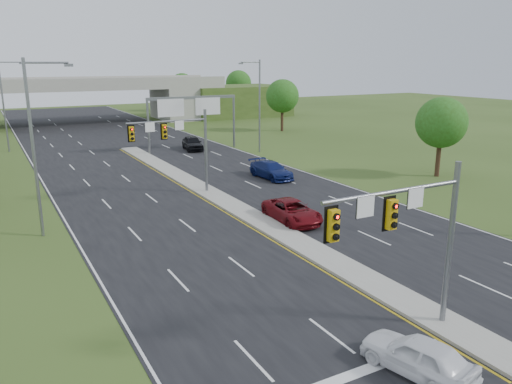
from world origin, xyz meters
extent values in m
plane|color=#334A1A|center=(0.00, 0.00, 0.00)|extent=(240.00, 240.00, 0.00)
cube|color=black|center=(0.00, 35.00, 0.01)|extent=(24.00, 160.00, 0.02)
cube|color=gray|center=(0.00, 23.00, 0.10)|extent=(2.00, 54.00, 0.16)
cube|color=gold|center=(-1.15, 23.00, 0.03)|extent=(0.12, 54.00, 0.01)
cube|color=gold|center=(1.15, 23.00, 0.03)|extent=(0.12, 54.00, 0.01)
cube|color=silver|center=(-11.80, 35.00, 0.03)|extent=(0.12, 160.00, 0.01)
cube|color=silver|center=(11.80, 35.00, 0.03)|extent=(0.12, 160.00, 0.01)
cube|color=silver|center=(-6.50, -1.00, 0.03)|extent=(10.50, 0.50, 0.01)
cylinder|color=slate|center=(0.00, 0.00, 3.50)|extent=(0.24, 0.24, 7.00)
cylinder|color=slate|center=(-3.25, 0.00, 6.20)|extent=(6.50, 0.16, 0.16)
cube|color=gold|center=(-3.58, -0.25, 5.45)|extent=(0.35, 0.25, 1.10)
cube|color=gold|center=(-6.17, -0.25, 5.45)|extent=(0.35, 0.25, 1.10)
cube|color=black|center=(-3.58, -0.11, 5.45)|extent=(0.55, 0.04, 1.30)
cube|color=black|center=(-6.17, -0.11, 5.45)|extent=(0.55, 0.04, 1.30)
sphere|color=#FF0C05|center=(-3.58, -0.38, 5.80)|extent=(0.20, 0.20, 0.20)
sphere|color=#FF0C05|center=(-6.17, -0.38, 5.80)|extent=(0.20, 0.20, 0.20)
cube|color=white|center=(-4.68, -0.10, 5.85)|extent=(0.75, 0.04, 0.75)
cube|color=white|center=(-2.27, -0.10, 5.85)|extent=(0.75, 0.04, 0.75)
cylinder|color=slate|center=(0.00, 25.00, 3.50)|extent=(0.24, 0.24, 7.00)
cylinder|color=slate|center=(-3.25, 25.00, 6.20)|extent=(6.50, 0.16, 0.16)
cube|color=gold|center=(-3.58, 24.75, 5.45)|extent=(0.35, 0.25, 1.10)
cube|color=gold|center=(-6.17, 24.75, 5.45)|extent=(0.35, 0.25, 1.10)
cube|color=black|center=(-3.58, 24.89, 5.45)|extent=(0.55, 0.04, 1.30)
cube|color=black|center=(-6.17, 24.89, 5.45)|extent=(0.55, 0.04, 1.30)
sphere|color=#FF0C05|center=(-3.58, 24.62, 5.80)|extent=(0.20, 0.20, 0.20)
sphere|color=#FF0C05|center=(-6.17, 24.62, 5.80)|extent=(0.20, 0.20, 0.20)
cube|color=white|center=(-4.68, 24.90, 5.85)|extent=(0.75, 0.04, 0.75)
cube|color=white|center=(-2.27, 24.90, 5.85)|extent=(0.75, 0.04, 0.75)
cylinder|color=slate|center=(1.20, 45.00, 3.30)|extent=(0.28, 0.28, 6.60)
cylinder|color=slate|center=(12.50, 45.00, 3.30)|extent=(0.28, 0.28, 6.60)
cube|color=slate|center=(6.85, 45.00, 6.50)|extent=(11.50, 0.35, 0.35)
cube|color=#0C5825|center=(4.00, 44.80, 5.40)|extent=(3.20, 0.08, 2.00)
cube|color=#0C5825|center=(8.80, 44.80, 5.40)|extent=(3.20, 0.08, 2.00)
cube|color=silver|center=(4.00, 44.75, 5.40)|extent=(3.30, 0.03, 2.10)
cube|color=silver|center=(8.80, 44.75, 5.40)|extent=(3.30, 0.03, 2.10)
cube|color=gray|center=(17.00, 80.00, 3.00)|extent=(6.00, 12.00, 6.00)
cube|color=#334A1A|center=(30.00, 80.00, 3.00)|extent=(20.00, 14.00, 6.00)
cube|color=gray|center=(0.00, 80.00, 6.60)|extent=(50.00, 12.00, 1.20)
cube|color=gray|center=(0.00, 74.20, 7.65)|extent=(50.00, 0.40, 0.90)
cube|color=gray|center=(0.00, 85.80, 7.65)|extent=(50.00, 0.40, 0.90)
cylinder|color=slate|center=(-13.50, 20.00, 5.50)|extent=(0.20, 0.20, 11.00)
cylinder|color=slate|center=(-12.25, 20.00, 10.70)|extent=(2.50, 0.12, 0.12)
cube|color=slate|center=(-11.00, 20.00, 10.55)|extent=(0.50, 0.25, 0.18)
cylinder|color=slate|center=(-13.50, 55.00, 5.50)|extent=(0.20, 0.20, 11.00)
cylinder|color=slate|center=(-12.25, 55.00, 10.70)|extent=(2.50, 0.12, 0.12)
cube|color=slate|center=(-11.00, 55.00, 10.55)|extent=(0.50, 0.25, 0.18)
cylinder|color=slate|center=(13.50, 40.00, 5.50)|extent=(0.20, 0.20, 11.00)
cylinder|color=slate|center=(12.25, 40.00, 10.70)|extent=(2.50, 0.12, 0.12)
cube|color=slate|center=(11.00, 40.00, 10.55)|extent=(0.50, 0.25, 0.18)
cylinder|color=#382316|center=(22.00, 20.00, 2.00)|extent=(0.44, 0.44, 4.00)
sphere|color=#264A13|center=(22.00, 20.00, 5.20)|extent=(4.80, 4.80, 4.80)
cylinder|color=#382316|center=(26.00, 55.00, 2.12)|extent=(0.44, 0.44, 4.25)
sphere|color=#264A13|center=(26.00, 55.00, 5.53)|extent=(5.20, 5.20, 5.20)
cylinder|color=#382316|center=(24.00, 94.00, 2.12)|extent=(0.44, 0.44, 4.25)
sphere|color=#264A13|center=(24.00, 94.00, 5.53)|extent=(5.60, 5.60, 5.60)
cylinder|color=#382316|center=(38.00, 94.00, 2.25)|extent=(0.44, 0.44, 4.50)
sphere|color=#264A13|center=(38.00, 94.00, 5.85)|extent=(6.00, 6.00, 6.00)
imported|color=white|center=(-3.57, -2.00, 0.73)|extent=(2.61, 4.44, 1.42)
imported|color=#630910|center=(2.01, 14.83, 0.76)|extent=(2.71, 5.43, 1.48)
imported|color=#0D1952|center=(7.50, 26.99, 0.80)|extent=(2.49, 5.51, 1.57)
imported|color=black|center=(6.81, 45.29, 0.88)|extent=(2.89, 5.33, 1.72)
camera|label=1|loc=(-16.07, -12.87, 10.75)|focal=35.00mm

